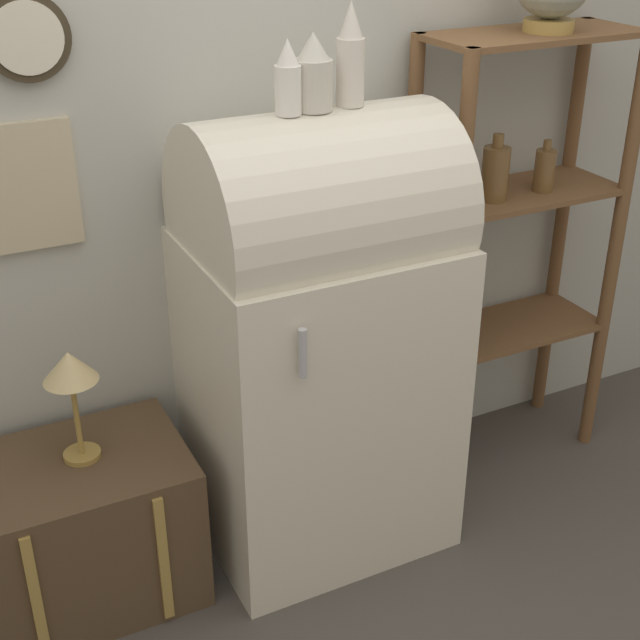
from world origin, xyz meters
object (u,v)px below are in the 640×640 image
(suitcase_trunk, at_px, (82,529))
(vase_left, at_px, (288,80))
(refrigerator, at_px, (318,335))
(vase_center, at_px, (313,74))
(vase_right, at_px, (350,58))
(desk_lamp, at_px, (70,375))

(suitcase_trunk, height_order, vase_left, vase_left)
(refrigerator, bearing_deg, vase_center, 141.97)
(vase_right, bearing_deg, suitcase_trunk, 178.44)
(refrigerator, xyz_separation_m, vase_left, (-0.09, -0.01, 0.80))
(vase_center, bearing_deg, suitcase_trunk, 178.10)
(refrigerator, distance_m, vase_right, 0.85)
(desk_lamp, bearing_deg, refrigerator, -3.93)
(refrigerator, distance_m, desk_lamp, 0.76)
(refrigerator, distance_m, vase_center, 0.81)
(refrigerator, relative_size, suitcase_trunk, 2.19)
(vase_right, bearing_deg, vase_center, -179.28)
(vase_left, bearing_deg, refrigerator, 3.87)
(vase_center, height_order, vase_right, vase_right)
(refrigerator, bearing_deg, vase_right, 5.15)
(vase_left, xyz_separation_m, vase_center, (0.08, 0.01, 0.00))
(refrigerator, bearing_deg, suitcase_trunk, 177.54)
(vase_left, bearing_deg, desk_lamp, 174.98)
(vase_left, height_order, desk_lamp, vase_left)
(refrigerator, xyz_separation_m, desk_lamp, (-0.76, 0.05, 0.03))
(vase_left, bearing_deg, suitcase_trunk, 176.70)
(vase_center, xyz_separation_m, vase_right, (0.12, 0.00, 0.03))
(suitcase_trunk, xyz_separation_m, vase_left, (0.70, -0.04, 1.30))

